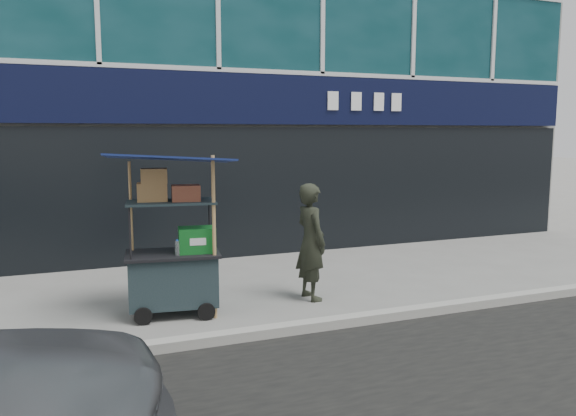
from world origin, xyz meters
name	(u,v)px	position (x,y,z in m)	size (l,w,h in m)	color
ground	(304,326)	(0.00, 0.00, 0.00)	(80.00, 80.00, 0.00)	slate
curb	(311,326)	(0.00, -0.20, 0.06)	(80.00, 0.18, 0.12)	#97978F
vendor_cart	(174,258)	(-1.36, 0.99, 0.73)	(1.66, 1.28, 2.08)	black
vendor_man	(311,242)	(0.52, 0.99, 0.81)	(0.59, 0.39, 1.62)	black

